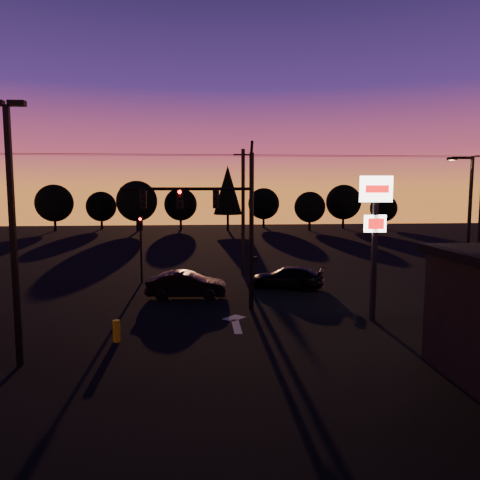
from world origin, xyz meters
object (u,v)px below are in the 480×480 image
object	(u,v)px
secondary_signal	(141,240)
car_mid	(187,285)
streetlight	(468,221)
bollard	(116,331)
traffic_signal_mast	(220,214)
parking_lot_light	(12,217)
car_right	(287,278)
pylon_sign	(375,217)

from	to	relation	value
secondary_signal	car_mid	size ratio (longest dim) A/B	0.96
streetlight	bollard	bearing A→B (deg)	-161.54
secondary_signal	traffic_signal_mast	bearing A→B (deg)	-56.81
parking_lot_light	streetlight	distance (m)	23.05
bollard	parking_lot_light	bearing A→B (deg)	-141.62
streetlight	car_mid	xyz separation A→B (m)	(-15.82, 1.38, -3.68)
car_mid	streetlight	bearing A→B (deg)	-90.72
secondary_signal	streetlight	bearing A→B (deg)	-17.56
secondary_signal	car_mid	distance (m)	5.94
car_right	car_mid	bearing A→B (deg)	-51.56
parking_lot_light	bollard	distance (m)	6.12
traffic_signal_mast	car_mid	xyz separation A→B (m)	(-1.81, 2.89, -4.19)
pylon_sign	traffic_signal_mast	bearing A→B (deg)	160.64
traffic_signal_mast	streetlight	size ratio (longest dim) A/B	1.07
secondary_signal	bollard	bearing A→B (deg)	-87.86
streetlight	secondary_signal	bearing A→B (deg)	162.44
parking_lot_light	car_mid	bearing A→B (deg)	60.49
pylon_sign	streetlight	world-z (taller)	streetlight
pylon_sign	car_right	bearing A→B (deg)	110.20
pylon_sign	car_mid	world-z (taller)	pylon_sign
car_mid	car_right	distance (m)	6.51
streetlight	pylon_sign	bearing A→B (deg)	-149.92
pylon_sign	car_right	size ratio (longest dim) A/B	1.47
traffic_signal_mast	car_right	xyz separation A→B (m)	(4.39, 4.87, -4.27)
parking_lot_light	car_right	xyz separation A→B (m)	(11.79, 11.87, -4.60)
bollard	car_mid	world-z (taller)	car_mid
streetlight	car_right	size ratio (longest dim) A/B	1.73
secondary_signal	car_mid	xyz separation A→B (m)	(3.09, -4.60, -2.12)
streetlight	bollard	distance (m)	19.86
parking_lot_light	car_right	size ratio (longest dim) A/B	1.98
bollard	car_mid	bearing A→B (deg)	70.72
car_mid	traffic_signal_mast	bearing A→B (deg)	-143.67
car_mid	pylon_sign	bearing A→B (deg)	-116.87
parking_lot_light	pylon_sign	world-z (taller)	parking_lot_light
secondary_signal	bollard	xyz separation A→B (m)	(0.45, -12.14, -2.41)
parking_lot_light	car_right	distance (m)	17.35
traffic_signal_mast	bollard	distance (m)	7.84
secondary_signal	streetlight	world-z (taller)	streetlight
parking_lot_light	car_mid	world-z (taller)	parking_lot_light
traffic_signal_mast	parking_lot_light	world-z (taller)	parking_lot_light
car_right	traffic_signal_mast	bearing A→B (deg)	-21.31
traffic_signal_mast	pylon_sign	bearing A→B (deg)	-19.36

